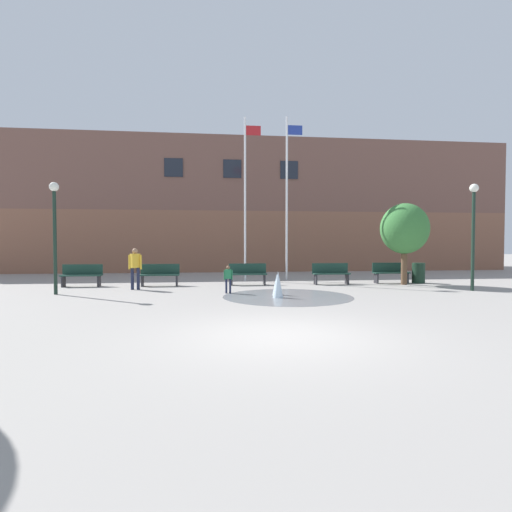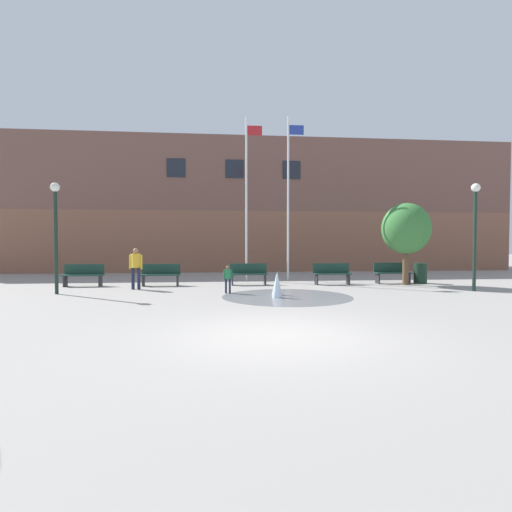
{
  "view_description": "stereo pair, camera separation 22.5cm",
  "coord_description": "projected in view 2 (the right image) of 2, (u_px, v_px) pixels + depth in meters",
  "views": [
    {
      "loc": [
        -1.37,
        -7.6,
        1.8
      ],
      "look_at": [
        0.36,
        7.36,
        1.3
      ],
      "focal_mm": 28.0,
      "sensor_mm": 36.0,
      "label": 1
    },
    {
      "loc": [
        -1.14,
        -7.62,
        1.8
      ],
      "look_at": [
        0.36,
        7.36,
        1.3
      ],
      "focal_mm": 28.0,
      "sensor_mm": 36.0,
      "label": 2
    }
  ],
  "objects": [
    {
      "name": "splash_fountain",
      "position": [
        281.0,
        290.0,
        13.33
      ],
      "size": [
        4.35,
        4.35,
        0.87
      ],
      "color": "gray",
      "rests_on": "ground"
    },
    {
      "name": "park_bench_far_right",
      "position": [
        392.0,
        272.0,
        17.71
      ],
      "size": [
        1.6,
        0.44,
        0.91
      ],
      "color": "#28282D",
      "rests_on": "ground"
    },
    {
      "name": "park_bench_near_trashcan",
      "position": [
        332.0,
        273.0,
        17.23
      ],
      "size": [
        1.6,
        0.44,
        0.91
      ],
      "color": "#28282D",
      "rests_on": "ground"
    },
    {
      "name": "flagpole_left",
      "position": [
        247.0,
        194.0,
        18.94
      ],
      "size": [
        0.8,
        0.1,
        7.74
      ],
      "color": "silver",
      "rests_on": "ground"
    },
    {
      "name": "street_tree_near_building",
      "position": [
        406.0,
        229.0,
        16.97
      ],
      "size": [
        2.03,
        2.03,
        3.49
      ],
      "color": "brown",
      "rests_on": "ground"
    },
    {
      "name": "teen_by_trashcan",
      "position": [
        136.0,
        265.0,
        15.36
      ],
      "size": [
        0.5,
        0.37,
        1.59
      ],
      "rotation": [
        0.0,
        0.0,
        -2.45
      ],
      "color": "#1E233D",
      "rests_on": "ground"
    },
    {
      "name": "child_with_pink_shirt",
      "position": [
        228.0,
        277.0,
        14.19
      ],
      "size": [
        0.31,
        0.15,
        0.99
      ],
      "rotation": [
        0.0,
        0.0,
        2.99
      ],
      "color": "#1E233D",
      "rests_on": "ground"
    },
    {
      "name": "flagpole_right",
      "position": [
        289.0,
        194.0,
        19.14
      ],
      "size": [
        0.8,
        0.1,
        7.83
      ],
      "color": "silver",
      "rests_on": "ground"
    },
    {
      "name": "park_bench_far_left",
      "position": [
        83.0,
        275.0,
        16.48
      ],
      "size": [
        1.6,
        0.44,
        0.91
      ],
      "color": "#28282D",
      "rests_on": "ground"
    },
    {
      "name": "trash_can",
      "position": [
        420.0,
        273.0,
        17.69
      ],
      "size": [
        0.56,
        0.56,
        0.9
      ],
      "primitive_type": "cylinder",
      "color": "#193323",
      "rests_on": "ground"
    },
    {
      "name": "lamp_post_left_lane",
      "position": [
        56.0,
        221.0,
        13.91
      ],
      "size": [
        0.32,
        0.32,
        3.9
      ],
      "color": "#192D23",
      "rests_on": "ground"
    },
    {
      "name": "park_bench_left_of_flagpoles",
      "position": [
        161.0,
        274.0,
        16.67
      ],
      "size": [
        1.6,
        0.44,
        0.91
      ],
      "color": "#28282D",
      "rests_on": "ground"
    },
    {
      "name": "lamp_post_right_lane",
      "position": [
        475.0,
        221.0,
        14.76
      ],
      "size": [
        0.32,
        0.32,
        4.0
      ],
      "color": "#192D23",
      "rests_on": "ground"
    },
    {
      "name": "ground_plane",
      "position": [
        275.0,
        335.0,
        7.76
      ],
      "size": [
        100.0,
        100.0,
        0.0
      ],
      "primitive_type": "plane",
      "color": "gray"
    },
    {
      "name": "library_building",
      "position": [
        233.0,
        208.0,
        27.23
      ],
      "size": [
        36.0,
        6.05,
        8.35
      ],
      "color": "brown",
      "rests_on": "ground"
    },
    {
      "name": "park_bench_center",
      "position": [
        249.0,
        274.0,
        17.04
      ],
      "size": [
        1.6,
        0.44,
        0.91
      ],
      "color": "#28282D",
      "rests_on": "ground"
    }
  ]
}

